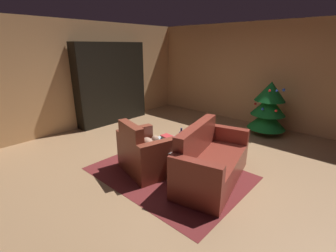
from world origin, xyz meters
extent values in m
plane|color=#98724E|center=(0.00, 0.00, 0.00)|extent=(7.89, 7.89, 0.00)
cube|color=tan|center=(0.00, 3.32, 1.34)|extent=(6.47, 0.06, 2.68)
cube|color=tan|center=(-3.21, 0.00, 1.34)|extent=(0.06, 6.69, 2.68)
cube|color=maroon|center=(0.18, -0.40, 0.00)|extent=(2.54, 1.88, 0.01)
cube|color=black|center=(-2.80, 0.72, 1.09)|extent=(0.03, 2.07, 2.17)
cube|color=black|center=(-2.97, 1.75, 1.09)|extent=(0.36, 0.02, 2.17)
cube|color=black|center=(-2.97, -0.30, 1.09)|extent=(0.36, 0.03, 2.17)
cube|color=black|center=(-2.97, 0.72, 0.01)|extent=(0.34, 2.02, 0.03)
cube|color=black|center=(-2.97, 0.72, 0.44)|extent=(0.34, 2.02, 0.03)
cube|color=black|center=(-2.97, 0.72, 0.87)|extent=(0.34, 2.02, 0.02)
cube|color=black|center=(-2.97, 0.72, 1.30)|extent=(0.34, 2.02, 0.02)
cube|color=black|center=(-2.97, 0.72, 1.73)|extent=(0.34, 2.02, 0.02)
cube|color=black|center=(-2.97, 0.72, 2.16)|extent=(0.34, 2.02, 0.03)
cube|color=black|center=(-3.11, 0.72, 1.23)|extent=(0.05, 1.10, 0.69)
cube|color=black|center=(-3.09, 0.72, 1.23)|extent=(0.03, 1.13, 0.72)
cube|color=gold|center=(-3.03, 1.68, 0.17)|extent=(0.22, 0.03, 0.30)
cube|color=gold|center=(-3.03, 1.64, 0.20)|extent=(0.23, 0.04, 0.34)
cube|color=navy|center=(-3.03, 1.59, 0.15)|extent=(0.23, 0.05, 0.24)
cube|color=gold|center=(-3.05, 1.53, 0.18)|extent=(0.20, 0.05, 0.31)
cube|color=#254A96|center=(-3.04, 1.49, 0.19)|extent=(0.20, 0.03, 0.33)
cube|color=orange|center=(-3.02, 1.44, 0.21)|extent=(0.24, 0.04, 0.37)
cube|color=gold|center=(-3.05, 1.40, 0.15)|extent=(0.19, 0.04, 0.26)
cube|color=#AFB39A|center=(-3.01, 1.67, 0.61)|extent=(0.27, 0.05, 0.32)
cube|color=#0F668D|center=(-3.06, 1.61, 0.62)|extent=(0.17, 0.05, 0.34)
cube|color=#417637|center=(-3.04, 1.56, 0.62)|extent=(0.21, 0.03, 0.32)
cube|color=#BBA4A2|center=(-3.02, 1.52, 0.59)|extent=(0.25, 0.05, 0.28)
cube|color=orange|center=(-3.03, 1.47, 0.57)|extent=(0.24, 0.05, 0.23)
cube|color=#BDACA1|center=(-3.04, 1.69, 1.90)|extent=(0.22, 0.03, 0.31)
cube|color=gold|center=(-3.05, 1.65, 1.91)|extent=(0.19, 0.04, 0.33)
cube|color=orange|center=(-3.03, 1.61, 1.91)|extent=(0.23, 0.03, 0.34)
cube|color=#0C7D82|center=(-3.06, 1.57, 1.91)|extent=(0.18, 0.04, 0.33)
cube|color=teal|center=(-3.02, 1.53, 1.86)|extent=(0.26, 0.03, 0.24)
cube|color=#A5A893|center=(-3.05, 1.49, 1.92)|extent=(0.20, 0.05, 0.36)
cube|color=#28518C|center=(-3.06, 1.43, 1.92)|extent=(0.17, 0.04, 0.35)
cube|color=#4D241E|center=(-3.05, 1.39, 1.92)|extent=(0.20, 0.04, 0.36)
cube|color=navy|center=(-3.01, 1.35, 1.90)|extent=(0.27, 0.04, 0.30)
cube|color=brown|center=(-0.19, -0.60, 0.20)|extent=(0.81, 0.82, 0.40)
cube|color=brown|center=(-0.26, -0.85, 0.65)|extent=(0.68, 0.31, 0.51)
cube|color=brown|center=(0.20, -0.70, 0.34)|extent=(0.31, 0.68, 0.68)
cube|color=brown|center=(-0.58, -0.50, 0.34)|extent=(0.31, 0.68, 0.68)
ellipsoid|color=#9F7861|center=(-0.22, -0.52, 0.49)|extent=(0.32, 0.24, 0.18)
sphere|color=#9F7861|center=(-0.14, -0.41, 0.54)|extent=(0.13, 0.13, 0.13)
cube|color=maroon|center=(0.85, -0.11, 0.21)|extent=(1.04, 1.48, 0.43)
cube|color=maroon|center=(0.56, -0.18, 0.67)|extent=(0.47, 1.35, 0.49)
cube|color=maroon|center=(1.02, -0.84, 0.35)|extent=(0.77, 0.32, 0.69)
cube|color=maroon|center=(0.68, 0.62, 0.35)|extent=(0.77, 0.32, 0.69)
cylinder|color=black|center=(0.26, -0.27, 0.22)|extent=(0.04, 0.04, 0.45)
cylinder|color=black|center=(-0.08, -0.09, 0.22)|extent=(0.04, 0.04, 0.45)
cylinder|color=black|center=(-0.08, -0.45, 0.22)|extent=(0.04, 0.04, 0.45)
cylinder|color=silver|center=(0.04, -0.27, 0.46)|extent=(0.79, 0.79, 0.02)
cube|color=#3B5680|center=(0.01, -0.27, 0.48)|extent=(0.18, 0.14, 0.02)
cube|color=#417347|center=(0.01, -0.26, 0.51)|extent=(0.21, 0.17, 0.02)
cube|color=gold|center=(0.00, -0.26, 0.52)|extent=(0.17, 0.13, 0.02)
cube|color=#2A5094|center=(0.02, -0.27, 0.55)|extent=(0.22, 0.16, 0.03)
cube|color=#487953|center=(0.02, -0.28, 0.57)|extent=(0.21, 0.14, 0.03)
cube|color=#B62C2E|center=(0.01, -0.26, 0.60)|extent=(0.23, 0.18, 0.02)
cylinder|color=navy|center=(0.21, -0.13, 0.58)|extent=(0.08, 0.08, 0.21)
cylinder|color=navy|center=(0.21, -0.13, 0.72)|extent=(0.03, 0.03, 0.08)
cylinder|color=brown|center=(0.67, 2.63, 0.08)|extent=(0.08, 0.08, 0.15)
cone|color=#115D23|center=(0.67, 2.63, 0.38)|extent=(0.89, 0.89, 0.46)
cone|color=#115D23|center=(0.67, 2.63, 0.72)|extent=(0.80, 0.80, 0.46)
cone|color=#115D23|center=(0.67, 2.63, 1.06)|extent=(0.70, 0.70, 0.46)
sphere|color=blue|center=(0.86, 2.42, 1.13)|extent=(0.05, 0.05, 0.05)
sphere|color=red|center=(0.74, 2.35, 1.12)|extent=(0.06, 0.06, 0.06)
sphere|color=red|center=(0.91, 2.41, 0.68)|extent=(0.06, 0.06, 0.06)
sphere|color=blue|center=(0.65, 2.30, 0.70)|extent=(0.06, 0.06, 0.06)
sphere|color=red|center=(0.35, 2.61, 0.71)|extent=(0.06, 0.06, 0.06)
sphere|color=blue|center=(0.95, 2.62, 1.13)|extent=(0.07, 0.07, 0.07)
sphere|color=yellow|center=(0.79, 2.93, 0.65)|extent=(0.06, 0.06, 0.06)
camera|label=1|loc=(2.59, -3.10, 2.09)|focal=25.36mm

